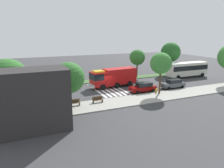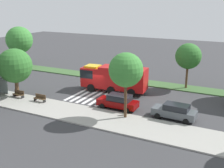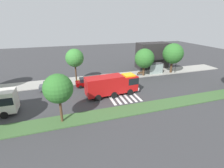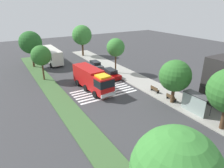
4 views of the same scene
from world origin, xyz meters
name	(u,v)px [view 2 (image 2 of 4)]	position (x,y,z in m)	size (l,w,h in m)	color
ground_plane	(96,92)	(0.00, 0.00, 0.00)	(120.00, 120.00, 0.00)	#38383A
sidewalk	(62,110)	(0.00, 7.92, 0.07)	(60.00, 4.73, 0.14)	#9E9B93
median_strip	(118,79)	(0.00, -7.05, 0.07)	(60.00, 3.00, 0.14)	#3D6033
crosswalk	(99,92)	(-0.45, 0.00, 0.01)	(4.95, 9.99, 0.01)	silver
fire_truck	(112,77)	(-1.90, -1.16, 2.00)	(9.49, 3.39, 3.55)	#B71414
parked_car_west	(175,111)	(-12.11, 4.35, 0.87)	(4.68, 2.11, 1.69)	#474C51
parked_car_mid	(118,101)	(-5.46, 4.35, 0.88)	(4.77, 2.03, 1.72)	#720505
bench_near_shelter	(19,94)	(7.59, 6.90, 0.59)	(1.60, 0.50, 0.90)	#4C3823
bench_west_of_shelter	(40,98)	(4.05, 6.90, 0.59)	(1.60, 0.50, 0.90)	#4C3823
sidewalk_tree_west	(126,70)	(-7.37, 6.55, 5.32)	(3.59, 3.59, 7.00)	#47301E
sidewalk_tree_center	(15,66)	(8.13, 6.55, 4.17)	(4.40, 4.40, 6.25)	#513823
median_tree_west	(188,56)	(-10.79, -7.05, 4.72)	(3.60, 3.60, 6.40)	#513823
median_tree_center	(19,40)	(20.65, -7.05, 5.10)	(4.98, 4.98, 7.46)	#47301E
fire_hydrant	(125,112)	(-7.13, 6.05, 0.49)	(0.28, 0.28, 0.70)	gold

